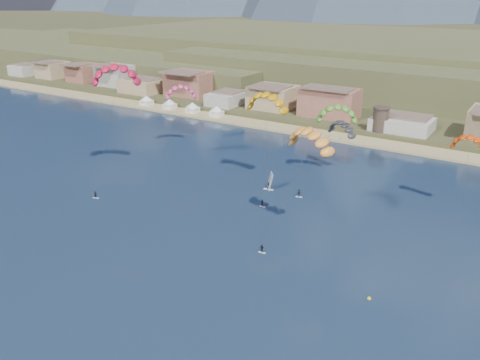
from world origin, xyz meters
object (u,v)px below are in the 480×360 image
object	(u,v)px
watchtower	(381,119)
windsurfer	(269,184)
kitesurfer_green	(337,111)
kitesurfer_orange	(310,135)
kitesurfer_yellow	(267,99)
buoy	(369,298)
kitesurfer_red	(115,71)

from	to	relation	value
watchtower	windsurfer	xyz separation A→B (m)	(-8.73, -62.16, -4.89)
watchtower	windsurfer	world-z (taller)	watchtower
kitesurfer_green	windsurfer	bearing A→B (deg)	-128.25
kitesurfer_orange	kitesurfer_green	world-z (taller)	kitesurfer_orange
kitesurfer_yellow	buoy	xyz separation A→B (m)	(39.44, -34.03, -23.04)
windsurfer	kitesurfer_red	bearing A→B (deg)	-158.34
kitesurfer_red	windsurfer	distance (m)	48.06
watchtower	kitesurfer_yellow	xyz separation A→B (m)	(-10.52, -61.02, 16.78)
windsurfer	kitesurfer_green	bearing A→B (deg)	51.75
watchtower	buoy	xyz separation A→B (m)	(28.92, -95.05, -6.26)
watchtower	kitesurfer_red	world-z (taller)	kitesurfer_red
kitesurfer_red	buoy	bearing A→B (deg)	-13.89
buoy	kitesurfer_yellow	bearing A→B (deg)	139.21
watchtower	windsurfer	bearing A→B (deg)	-98.00
watchtower	windsurfer	distance (m)	62.96
watchtower	kitesurfer_green	size ratio (longest dim) A/B	0.36
watchtower	kitesurfer_orange	xyz separation A→B (m)	(10.64, -81.54, 15.91)
kitesurfer_orange	kitesurfer_green	bearing A→B (deg)	103.42
kitesurfer_red	kitesurfer_yellow	distance (m)	38.63
kitesurfer_orange	kitesurfer_green	xyz separation A→B (m)	(-8.05, 33.74, -3.20)
kitesurfer_orange	watchtower	bearing A→B (deg)	97.43
kitesurfer_orange	buoy	distance (m)	31.75
kitesurfer_yellow	kitesurfer_green	distance (m)	19.06
kitesurfer_red	kitesurfer_orange	size ratio (longest dim) A/B	1.29
kitesurfer_orange	windsurfer	world-z (taller)	kitesurfer_orange
kitesurfer_yellow	buoy	distance (m)	56.96
watchtower	kitesurfer_red	size ratio (longest dim) A/B	0.26
kitesurfer_red	kitesurfer_orange	distance (m)	56.59
windsurfer	buoy	world-z (taller)	windsurfer
kitesurfer_yellow	buoy	world-z (taller)	kitesurfer_yellow
buoy	kitesurfer_orange	bearing A→B (deg)	143.53
kitesurfer_red	kitesurfer_yellow	size ratio (longest dim) A/B	1.22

